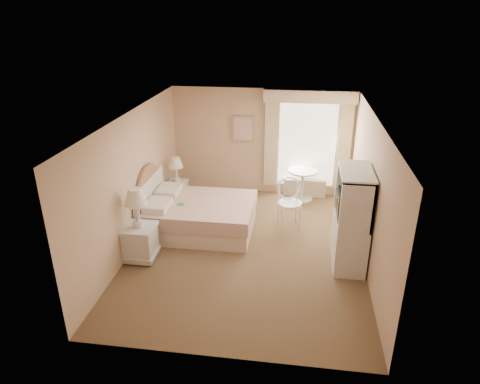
# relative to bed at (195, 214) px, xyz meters

# --- Properties ---
(room) EXTENTS (4.21, 5.51, 2.51)m
(room) POSITION_rel_bed_xyz_m (1.12, -0.59, 0.90)
(room) COLOR brown
(room) RESTS_ON ground
(window) EXTENTS (2.05, 0.22, 2.51)m
(window) POSITION_rel_bed_xyz_m (2.17, 2.07, 0.99)
(window) COLOR white
(window) RESTS_ON room
(framed_art) EXTENTS (0.52, 0.04, 0.62)m
(framed_art) POSITION_rel_bed_xyz_m (0.67, 2.13, 1.20)
(framed_art) COLOR tan
(framed_art) RESTS_ON room
(bed) EXTENTS (2.12, 1.64, 1.45)m
(bed) POSITION_rel_bed_xyz_m (0.00, 0.00, 0.00)
(bed) COLOR #DBAB8E
(bed) RESTS_ON room
(nightstand_near) EXTENTS (0.55, 0.55, 1.34)m
(nightstand_near) POSITION_rel_bed_xyz_m (-0.72, -1.20, 0.16)
(nightstand_near) COLOR silver
(nightstand_near) RESTS_ON room
(nightstand_far) EXTENTS (0.45, 0.45, 1.09)m
(nightstand_far) POSITION_rel_bed_xyz_m (-0.72, 1.22, 0.06)
(nightstand_far) COLOR silver
(nightstand_far) RESTS_ON room
(round_table) EXTENTS (0.69, 0.69, 0.73)m
(round_table) POSITION_rel_bed_xyz_m (2.11, 1.81, 0.14)
(round_table) COLOR silver
(round_table) RESTS_ON room
(cafe_chair) EXTENTS (0.59, 0.59, 1.02)m
(cafe_chair) POSITION_rel_bed_xyz_m (1.84, 0.49, 0.24)
(cafe_chair) COLOR silver
(cafe_chair) RESTS_ON room
(armoire) EXTENTS (0.52, 1.05, 1.75)m
(armoire) POSITION_rel_bed_xyz_m (2.93, -0.82, 0.38)
(armoire) COLOR silver
(armoire) RESTS_ON room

